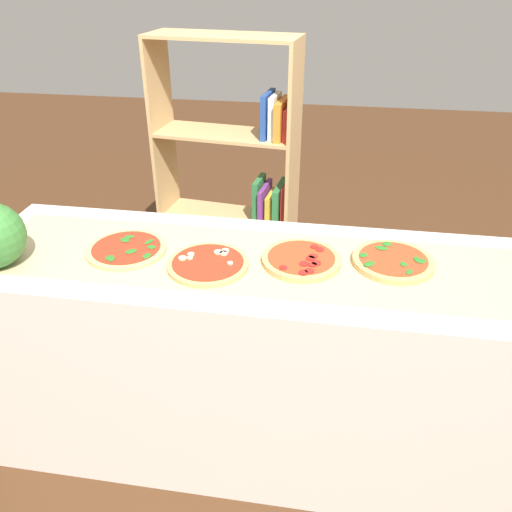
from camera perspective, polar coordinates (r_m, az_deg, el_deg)
ground_plane at (r=2.49m, az=0.00°, el=-19.18°), size 12.00×12.00×0.00m
counter at (r=2.16m, az=0.00°, el=-11.16°), size 2.13×0.66×0.93m
parchment_paper at (r=1.88m, az=0.00°, el=-0.50°), size 1.99×0.46×0.00m
pizza_spinach_0 at (r=1.99m, az=-14.08°, el=0.74°), size 0.30×0.30×0.02m
pizza_mushroom_1 at (r=1.85m, az=-5.32°, el=-0.85°), size 0.29×0.29×0.02m
pizza_pepperoni_2 at (r=1.87m, az=5.02°, el=-0.40°), size 0.29×0.29×0.03m
pizza_spinach_3 at (r=1.91m, az=14.87°, el=-0.54°), size 0.29×0.29×0.03m
bookshelf at (r=3.04m, az=-1.32°, el=7.35°), size 0.83×0.39×1.54m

